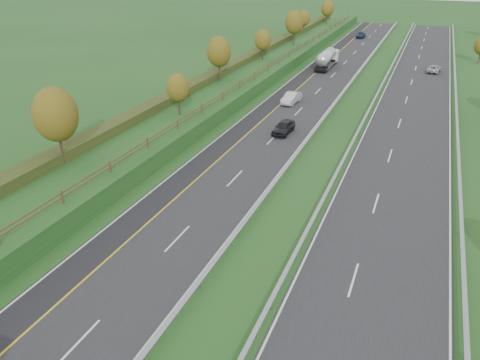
# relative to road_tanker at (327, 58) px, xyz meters

# --- Properties ---
(ground) EXTENTS (400.00, 400.00, 0.00)m
(ground) POSITION_rel_road_tanker_xyz_m (9.37, -34.03, -1.86)
(ground) COLOR #1C4819
(ground) RESTS_ON ground
(near_carriageway) EXTENTS (10.50, 200.00, 0.04)m
(near_carriageway) POSITION_rel_road_tanker_xyz_m (1.37, -29.03, -1.84)
(near_carriageway) COLOR black
(near_carriageway) RESTS_ON ground
(far_carriageway) EXTENTS (10.50, 200.00, 0.04)m
(far_carriageway) POSITION_rel_road_tanker_xyz_m (17.87, -29.03, -1.84)
(far_carriageway) COLOR black
(far_carriageway) RESTS_ON ground
(hard_shoulder) EXTENTS (3.00, 200.00, 0.04)m
(hard_shoulder) POSITION_rel_road_tanker_xyz_m (-2.38, -29.03, -1.84)
(hard_shoulder) COLOR black
(hard_shoulder) RESTS_ON ground
(lane_markings) EXTENTS (26.75, 200.00, 0.01)m
(lane_markings) POSITION_rel_road_tanker_xyz_m (7.78, -29.15, -1.81)
(lane_markings) COLOR silver
(lane_markings) RESTS_ON near_carriageway
(embankment_left) EXTENTS (12.00, 200.00, 2.00)m
(embankment_left) POSITION_rel_road_tanker_xyz_m (-11.63, -29.03, -0.86)
(embankment_left) COLOR #1C4819
(embankment_left) RESTS_ON ground
(hedge_left) EXTENTS (2.20, 180.00, 1.10)m
(hedge_left) POSITION_rel_road_tanker_xyz_m (-13.63, -29.03, 0.69)
(hedge_left) COLOR #273515
(hedge_left) RESTS_ON embankment_left
(fence_left) EXTENTS (0.12, 189.06, 1.20)m
(fence_left) POSITION_rel_road_tanker_xyz_m (-7.13, -29.44, 0.87)
(fence_left) COLOR #422B19
(fence_left) RESTS_ON embankment_left
(median_barrier_near) EXTENTS (0.32, 200.00, 0.71)m
(median_barrier_near) POSITION_rel_road_tanker_xyz_m (7.07, -29.03, -1.25)
(median_barrier_near) COLOR gray
(median_barrier_near) RESTS_ON ground
(median_barrier_far) EXTENTS (0.32, 200.00, 0.71)m
(median_barrier_far) POSITION_rel_road_tanker_xyz_m (12.17, -29.03, -1.25)
(median_barrier_far) COLOR gray
(median_barrier_far) RESTS_ON ground
(outer_barrier_far) EXTENTS (0.32, 200.00, 0.71)m
(outer_barrier_far) POSITION_rel_road_tanker_xyz_m (23.67, -29.03, -1.25)
(outer_barrier_far) COLOR gray
(outer_barrier_far) RESTS_ON ground
(trees_left) EXTENTS (6.64, 164.30, 7.66)m
(trees_left) POSITION_rel_road_tanker_xyz_m (-11.27, -32.40, 4.51)
(trees_left) COLOR #2D2116
(trees_left) RESTS_ON embankment_left
(road_tanker) EXTENTS (2.40, 11.22, 3.46)m
(road_tanker) POSITION_rel_road_tanker_xyz_m (0.00, 0.00, 0.00)
(road_tanker) COLOR silver
(road_tanker) RESTS_ON near_carriageway
(car_dark_near) EXTENTS (2.12, 4.76, 1.59)m
(car_dark_near) POSITION_rel_road_tanker_xyz_m (3.28, -39.53, -1.03)
(car_dark_near) COLOR black
(car_dark_near) RESTS_ON near_carriageway
(car_silver_mid) EXTENTS (2.17, 5.05, 1.62)m
(car_silver_mid) POSITION_rel_road_tanker_xyz_m (0.43, -26.43, -1.01)
(car_silver_mid) COLOR #B8B8BD
(car_silver_mid) RESTS_ON near_carriageway
(car_small_far) EXTENTS (2.16, 5.17, 1.49)m
(car_small_far) POSITION_rel_road_tanker_xyz_m (0.59, 39.20, -1.08)
(car_small_far) COLOR #131F3B
(car_small_far) RESTS_ON near_carriageway
(car_oncoming) EXTENTS (2.65, 4.92, 1.31)m
(car_oncoming) POSITION_rel_road_tanker_xyz_m (19.98, 3.53, -1.17)
(car_oncoming) COLOR #A9A9AD
(car_oncoming) RESTS_ON far_carriageway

